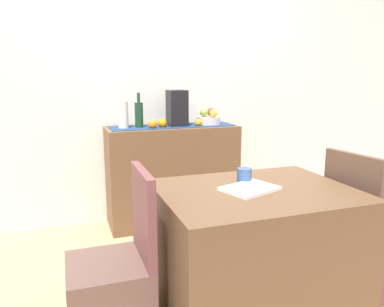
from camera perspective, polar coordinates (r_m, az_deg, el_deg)
name	(u,v)px	position (r m, az deg, el deg)	size (l,w,h in m)	color
ground_plane	(203,269)	(2.82, 1.69, -17.02)	(6.40, 6.40, 0.02)	tan
room_wall_rear	(159,75)	(3.60, -5.00, 11.74)	(6.40, 0.06, 2.70)	silver
sideboard_console	(173,175)	(3.48, -2.93, -3.25)	(1.17, 0.42, 0.90)	brown
table_runner	(172,126)	(3.39, -3.01, 4.15)	(1.10, 0.32, 0.01)	navy
fruit_bowl	(209,120)	(3.50, 2.52, 5.00)	(0.22, 0.22, 0.07)	silver
apple_center	(204,113)	(3.47, 1.81, 6.16)	(0.08, 0.08, 0.08)	#8AA241
apple_front	(211,112)	(3.54, 2.93, 6.26)	(0.08, 0.08, 0.08)	#AE372C
apple_rear	(213,113)	(3.44, 3.26, 6.05)	(0.07, 0.07, 0.07)	gold
wine_bottle	(139,114)	(3.31, -7.99, 5.84)	(0.07, 0.07, 0.30)	#1A3C24
coffee_maker	(177,108)	(3.39, -2.28, 6.82)	(0.16, 0.18, 0.32)	black
ceramic_vase	(123,115)	(3.28, -10.32, 5.73)	(0.09, 0.09, 0.23)	silver
orange_loose_far	(198,123)	(3.38, 0.94, 4.64)	(0.06, 0.06, 0.06)	orange
orange_loose_near_bowl	(162,123)	(3.31, -4.49, 4.58)	(0.08, 0.08, 0.08)	orange
orange_loose_mid	(153,124)	(3.25, -5.96, 4.41)	(0.08, 0.08, 0.08)	orange
dining_table	(254,253)	(2.21, 9.32, -14.55)	(1.04, 0.80, 0.74)	brown
open_book	(250,189)	(2.05, 8.69, -5.25)	(0.28, 0.21, 0.02)	white
coffee_cup	(244,176)	(2.18, 7.87, -3.32)	(0.08, 0.08, 0.08)	#34538A
chair_near_window	(113,296)	(2.05, -11.79, -20.25)	(0.40, 0.40, 0.90)	brown
chair_by_corner	(364,250)	(2.69, 24.52, -13.04)	(0.45, 0.45, 0.90)	brown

